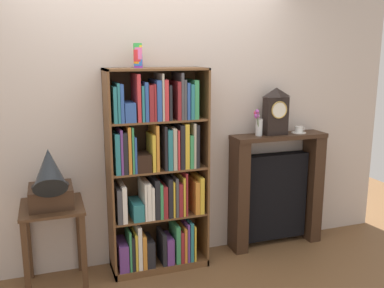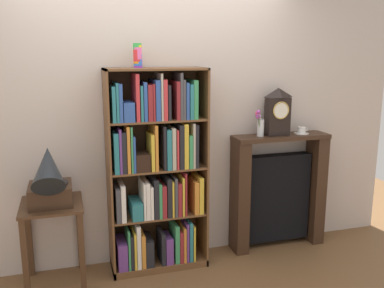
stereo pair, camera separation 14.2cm
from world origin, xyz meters
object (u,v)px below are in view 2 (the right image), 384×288
object	(u,v)px
fireplace_mantel	(278,192)
teacup_with_saucer	(302,131)
gramophone	(49,179)
flower_vase	(260,124)
cup_stack	(138,56)
mantel_clock	(278,112)
side_table_left	(53,225)
bookshelf	(156,176)

from	to	relation	value
fireplace_mantel	teacup_with_saucer	xyz separation A→B (m)	(0.22, -0.02, 0.60)
gramophone	flower_vase	distance (m)	1.90
cup_stack	gramophone	world-z (taller)	cup_stack
mantel_clock	gramophone	bearing A→B (deg)	-174.42
cup_stack	flower_vase	world-z (taller)	cup_stack
gramophone	side_table_left	bearing A→B (deg)	90.00
bookshelf	teacup_with_saucer	bearing A→B (deg)	2.41
fireplace_mantel	flower_vase	world-z (taller)	flower_vase
flower_vase	gramophone	bearing A→B (deg)	-174.03
cup_stack	fireplace_mantel	xyz separation A→B (m)	(1.35, 0.03, -1.31)
teacup_with_saucer	cup_stack	bearing A→B (deg)	-179.60
flower_vase	teacup_with_saucer	world-z (taller)	flower_vase
side_table_left	flower_vase	world-z (taller)	flower_vase
bookshelf	fireplace_mantel	world-z (taller)	bookshelf
mantel_clock	flower_vase	distance (m)	0.21
flower_vase	cup_stack	bearing A→B (deg)	-179.82
flower_vase	teacup_with_saucer	bearing A→B (deg)	0.95
fireplace_mantel	mantel_clock	xyz separation A→B (m)	(-0.05, -0.02, 0.79)
fireplace_mantel	teacup_with_saucer	size ratio (longest dim) A/B	8.07
gramophone	mantel_clock	distance (m)	2.10
cup_stack	fireplace_mantel	distance (m)	1.88
bookshelf	teacup_with_saucer	world-z (taller)	bookshelf
bookshelf	flower_vase	size ratio (longest dim) A/B	6.83
bookshelf	gramophone	distance (m)	0.89
cup_stack	bookshelf	bearing A→B (deg)	-21.26
bookshelf	gramophone	size ratio (longest dim) A/B	3.21
bookshelf	fireplace_mantel	xyz separation A→B (m)	(1.22, 0.08, -0.29)
bookshelf	teacup_with_saucer	distance (m)	1.47
fireplace_mantel	cup_stack	bearing A→B (deg)	-178.72
side_table_left	gramophone	xyz separation A→B (m)	(0.00, -0.07, 0.41)
bookshelf	teacup_with_saucer	xyz separation A→B (m)	(1.44, 0.06, 0.31)
cup_stack	teacup_with_saucer	distance (m)	1.72
cup_stack	fireplace_mantel	bearing A→B (deg)	1.28
mantel_clock	flower_vase	bearing A→B (deg)	-178.46
mantel_clock	flower_vase	xyz separation A→B (m)	(-0.18, -0.00, -0.10)
teacup_with_saucer	gramophone	bearing A→B (deg)	-175.00
gramophone	flower_vase	world-z (taller)	flower_vase
side_table_left	flower_vase	distance (m)	2.00
fireplace_mantel	flower_vase	xyz separation A→B (m)	(-0.23, -0.03, 0.69)
cup_stack	mantel_clock	bearing A→B (deg)	0.37
side_table_left	gramophone	bearing A→B (deg)	-90.00
fireplace_mantel	flower_vase	bearing A→B (deg)	-173.34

